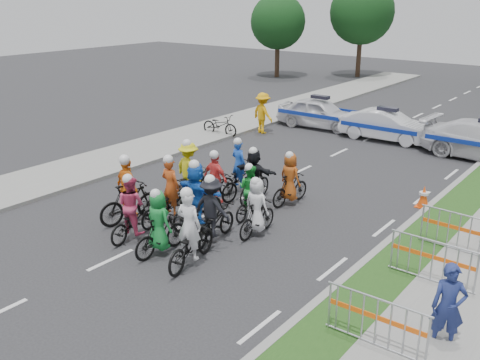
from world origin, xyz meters
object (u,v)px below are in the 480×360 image
Objects in this scene: tree_0 at (278,22)px; spectator_0 at (448,307)px; rider_2 at (133,214)px; police_car_0 at (320,113)px; rider_1 at (160,229)px; parked_bike at (220,125)px; rider_10 at (190,176)px; marshal_hiviz at (263,113)px; rider_9 at (216,186)px; rider_11 at (254,179)px; rider_12 at (239,174)px; barrier_0 at (376,325)px; rider_4 at (212,216)px; rider_8 at (250,197)px; barrier_2 at (458,234)px; tree_3 at (362,12)px; rider_13 at (290,184)px; cone_0 at (424,197)px; rider_5 at (197,199)px; rider_0 at (191,239)px; barrier_1 at (432,263)px; rider_3 at (129,197)px; police_car_1 at (386,126)px; rider_7 at (257,212)px; rider_6 at (172,198)px.

spectator_0 is at bearing -50.58° from tree_0.
rider_2 reaches higher than police_car_0.
rider_1 is 12.03m from parked_bike.
rider_10 is 8.19m from parked_bike.
marshal_hiviz is (-3.93, 11.49, 0.27)m from rider_2.
rider_9 is 1.10× the size of spectator_0.
rider_9 reaches higher than rider_11.
rider_12 is 8.83m from barrier_0.
rider_12 is (-1.81, 3.47, -0.12)m from rider_4.
rider_8 is 5.73m from barrier_2.
parked_bike is (-12.46, 5.53, -0.07)m from barrier_2.
tree_3 is at bearing 16.18° from police_car_0.
marshal_hiviz is (-5.93, 6.83, 0.28)m from rider_13.
tree_0 is at bearing -141.34° from tree_3.
rider_4 is 1.11× the size of rider_13.
rider_8 is 5.44m from cone_0.
rider_12 is 7.19m from barrier_2.
rider_11 is at bearing -147.35° from cone_0.
rider_5 is 1.18× the size of rider_8.
rider_13 is (2.00, 4.66, -0.00)m from rider_2.
rider_10 is at bearing -57.65° from rider_0.
barrier_2 is at bearing 90.00° from barrier_1.
rider_3 is at bearing 120.95° from marshal_hiviz.
barrier_1 is at bearing -172.00° from rider_4.
rider_13 reaches higher than barrier_0.
rider_1 is 4.98m from rider_12.
rider_0 reaches higher than police_car_1.
rider_9 is at bearing -70.41° from rider_0.
rider_7 is 1.27m from rider_8.
rider_9 reaches higher than barrier_2.
rider_2 is 3.50m from rider_8.
rider_1 is at bearing 161.01° from spectator_0.
rider_11 reaches higher than rider_7.
rider_9 is 0.94× the size of barrier_2.
rider_3 is 0.99× the size of rider_10.
rider_8 is at bearing -94.21° from rider_1.
cone_0 is at bearing -139.92° from rider_8.
rider_12 is at bearing -49.30° from rider_8.
barrier_1 is at bearing -177.75° from rider_7.
barrier_1 is (9.60, -11.67, -0.15)m from police_car_0.
tree_3 is (-8.52, 26.15, 4.27)m from rider_12.
rider_10 is at bearing -4.71° from rider_8.
rider_2 is 1.00× the size of parked_bike.
rider_5 is at bearing -62.70° from rider_0.
cone_0 is at bearing -135.17° from rider_2.
rider_12 is (0.12, 3.04, -0.04)m from rider_6.
rider_1 reaches higher than rider_7.
rider_9 reaches higher than spectator_0.
rider_3 is 1.10× the size of parked_bike.
rider_3 is at bearing 85.09° from rider_12.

